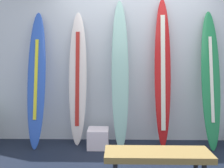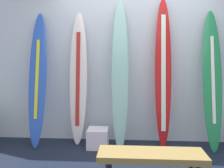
{
  "view_description": "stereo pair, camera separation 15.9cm",
  "coord_description": "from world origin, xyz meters",
  "px_view_note": "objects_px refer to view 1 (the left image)",
  "views": [
    {
      "loc": [
        -0.27,
        -2.65,
        1.34
      ],
      "look_at": [
        -0.34,
        0.95,
        0.96
      ],
      "focal_mm": 38.09,
      "sensor_mm": 36.0,
      "label": 1
    },
    {
      "loc": [
        -0.11,
        -2.64,
        1.34
      ],
      "look_at": [
        -0.34,
        0.95,
        0.96
      ],
      "focal_mm": 38.09,
      "sensor_mm": 36.0,
      "label": 2
    }
  ],
  "objects_px": {
    "surfboard_ivory": "(78,79)",
    "surfboard_emerald": "(211,80)",
    "display_block_center": "(98,138)",
    "surfboard_crimson": "(163,73)",
    "surfboard_seafoam": "(120,73)",
    "surfboard_cobalt": "(36,80)",
    "bench": "(158,158)"
  },
  "relations": [
    {
      "from": "display_block_center",
      "to": "bench",
      "type": "distance_m",
      "value": 1.48
    },
    {
      "from": "surfboard_cobalt",
      "to": "display_block_center",
      "type": "distance_m",
      "value": 1.29
    },
    {
      "from": "surfboard_cobalt",
      "to": "surfboard_emerald",
      "type": "bearing_deg",
      "value": 0.28
    },
    {
      "from": "surfboard_emerald",
      "to": "bench",
      "type": "distance_m",
      "value": 1.83
    },
    {
      "from": "surfboard_crimson",
      "to": "display_block_center",
      "type": "distance_m",
      "value": 1.39
    },
    {
      "from": "surfboard_seafoam",
      "to": "surfboard_emerald",
      "type": "distance_m",
      "value": 1.37
    },
    {
      "from": "display_block_center",
      "to": "bench",
      "type": "height_order",
      "value": "bench"
    },
    {
      "from": "surfboard_seafoam",
      "to": "surfboard_crimson",
      "type": "bearing_deg",
      "value": 6.06
    },
    {
      "from": "surfboard_ivory",
      "to": "surfboard_emerald",
      "type": "height_order",
      "value": "surfboard_emerald"
    },
    {
      "from": "surfboard_seafoam",
      "to": "surfboard_emerald",
      "type": "relative_size",
      "value": 1.08
    },
    {
      "from": "surfboard_crimson",
      "to": "surfboard_emerald",
      "type": "distance_m",
      "value": 0.72
    },
    {
      "from": "bench",
      "to": "display_block_center",
      "type": "bearing_deg",
      "value": 117.52
    },
    {
      "from": "surfboard_seafoam",
      "to": "bench",
      "type": "distance_m",
      "value": 1.59
    },
    {
      "from": "surfboard_ivory",
      "to": "display_block_center",
      "type": "relative_size",
      "value": 6.61
    },
    {
      "from": "surfboard_ivory",
      "to": "bench",
      "type": "height_order",
      "value": "surfboard_ivory"
    },
    {
      "from": "surfboard_cobalt",
      "to": "surfboard_seafoam",
      "type": "bearing_deg",
      "value": -0.19
    },
    {
      "from": "surfboard_cobalt",
      "to": "surfboard_seafoam",
      "type": "distance_m",
      "value": 1.28
    },
    {
      "from": "surfboard_ivory",
      "to": "surfboard_crimson",
      "type": "distance_m",
      "value": 1.31
    },
    {
      "from": "surfboard_emerald",
      "to": "bench",
      "type": "height_order",
      "value": "surfboard_emerald"
    },
    {
      "from": "surfboard_crimson",
      "to": "display_block_center",
      "type": "bearing_deg",
      "value": -171.49
    },
    {
      "from": "surfboard_ivory",
      "to": "display_block_center",
      "type": "bearing_deg",
      "value": -29.21
    },
    {
      "from": "surfboard_cobalt",
      "to": "surfboard_ivory",
      "type": "bearing_deg",
      "value": 9.52
    },
    {
      "from": "surfboard_ivory",
      "to": "surfboard_crimson",
      "type": "bearing_deg",
      "value": -1.64
    },
    {
      "from": "surfboard_ivory",
      "to": "display_block_center",
      "type": "distance_m",
      "value": 0.96
    },
    {
      "from": "surfboard_crimson",
      "to": "bench",
      "type": "relative_size",
      "value": 2.24
    },
    {
      "from": "surfboard_cobalt",
      "to": "display_block_center",
      "type": "bearing_deg",
      "value": -4.96
    },
    {
      "from": "surfboard_crimson",
      "to": "surfboard_ivory",
      "type": "bearing_deg",
      "value": 178.36
    },
    {
      "from": "surfboard_cobalt",
      "to": "display_block_center",
      "type": "relative_size",
      "value": 6.63
    },
    {
      "from": "surfboard_crimson",
      "to": "surfboard_emerald",
      "type": "height_order",
      "value": "surfboard_crimson"
    },
    {
      "from": "surfboard_seafoam",
      "to": "bench",
      "type": "xyz_separation_m",
      "value": [
        0.34,
        -1.37,
        -0.72
      ]
    },
    {
      "from": "surfboard_cobalt",
      "to": "surfboard_emerald",
      "type": "distance_m",
      "value": 2.63
    },
    {
      "from": "display_block_center",
      "to": "bench",
      "type": "relative_size",
      "value": 0.31
    }
  ]
}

